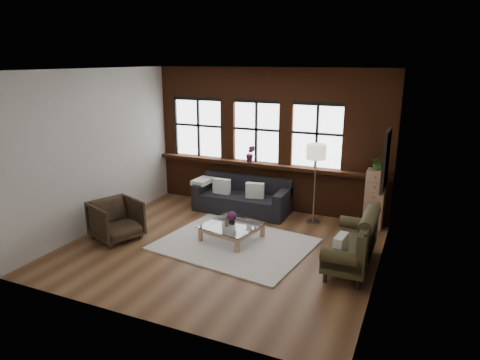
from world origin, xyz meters
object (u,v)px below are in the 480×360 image
at_px(floor_lamp, 315,181).
at_px(vintage_settee, 351,240).
at_px(armchair, 116,220).
at_px(dark_sofa, 242,195).
at_px(drawer_chest, 375,199).
at_px(coffee_table, 232,232).
at_px(vase, 232,221).

bearing_deg(floor_lamp, vintage_settee, -57.60).
height_order(vintage_settee, armchair, vintage_settee).
bearing_deg(dark_sofa, drawer_chest, 4.90).
relative_size(vintage_settee, armchair, 2.02).
bearing_deg(drawer_chest, coffee_table, -143.28).
distance_m(vase, floor_lamp, 2.02).
height_order(coffee_table, drawer_chest, drawer_chest).
relative_size(armchair, floor_lamp, 0.46).
relative_size(vase, drawer_chest, 0.11).
bearing_deg(armchair, vase, -46.68).
bearing_deg(armchair, floor_lamp, -32.73).
height_order(vintage_settee, coffee_table, vintage_settee).
xyz_separation_m(dark_sofa, armchair, (-1.60, -2.38, -0.00)).
bearing_deg(drawer_chest, dark_sofa, -175.10).
bearing_deg(coffee_table, armchair, -157.83).
distance_m(armchair, drawer_chest, 5.17).
relative_size(vintage_settee, vase, 12.26).
xyz_separation_m(armchair, vase, (2.06, 0.84, 0.00)).
bearing_deg(floor_lamp, vase, -127.87).
bearing_deg(vase, vintage_settee, -3.74).
distance_m(vintage_settee, armchair, 4.38).
height_order(dark_sofa, drawer_chest, drawer_chest).
distance_m(armchair, vase, 2.23).
bearing_deg(drawer_chest, armchair, -149.49).
distance_m(drawer_chest, floor_lamp, 1.26).
xyz_separation_m(vintage_settee, drawer_chest, (0.13, 1.93, 0.16)).
relative_size(coffee_table, vase, 6.99).
xyz_separation_m(armchair, coffee_table, (2.06, 0.84, -0.23)).
height_order(dark_sofa, vase, dark_sofa).
xyz_separation_m(vase, drawer_chest, (2.39, 1.78, 0.22)).
xyz_separation_m(dark_sofa, drawer_chest, (2.86, 0.24, 0.22)).
xyz_separation_m(dark_sofa, coffee_table, (0.46, -1.54, -0.23)).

